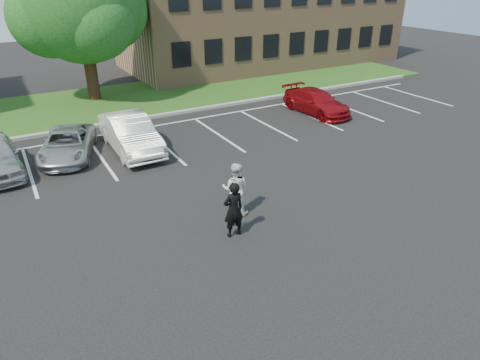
{
  "coord_description": "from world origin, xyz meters",
  "views": [
    {
      "loc": [
        -5.95,
        -9.4,
        7.2
      ],
      "look_at": [
        0.0,
        1.0,
        1.25
      ],
      "focal_mm": 32.0,
      "sensor_mm": 36.0,
      "label": 1
    }
  ],
  "objects_px": {
    "man_white_shirt": "(235,189)",
    "car_white_sedan": "(130,133)",
    "office_building": "(261,10)",
    "tree": "(82,5)",
    "car_silver_minivan": "(67,144)",
    "car_red_compact": "(316,102)",
    "man_black_suit": "(233,210)"
  },
  "relations": [
    {
      "from": "office_building",
      "to": "man_white_shirt",
      "type": "height_order",
      "value": "office_building"
    },
    {
      "from": "tree",
      "to": "car_white_sedan",
      "type": "bearing_deg",
      "value": -93.4
    },
    {
      "from": "car_silver_minivan",
      "to": "car_red_compact",
      "type": "distance_m",
      "value": 12.98
    },
    {
      "from": "man_black_suit",
      "to": "tree",
      "type": "bearing_deg",
      "value": -89.09
    },
    {
      "from": "tree",
      "to": "man_white_shirt",
      "type": "relative_size",
      "value": 4.96
    },
    {
      "from": "car_red_compact",
      "to": "man_white_shirt",
      "type": "bearing_deg",
      "value": -144.7
    },
    {
      "from": "man_white_shirt",
      "to": "man_black_suit",
      "type": "bearing_deg",
      "value": 96.0
    },
    {
      "from": "man_black_suit",
      "to": "man_white_shirt",
      "type": "bearing_deg",
      "value": -120.86
    },
    {
      "from": "car_silver_minivan",
      "to": "car_white_sedan",
      "type": "height_order",
      "value": "car_white_sedan"
    },
    {
      "from": "man_white_shirt",
      "to": "car_white_sedan",
      "type": "distance_m",
      "value": 7.09
    },
    {
      "from": "man_black_suit",
      "to": "man_white_shirt",
      "type": "height_order",
      "value": "man_white_shirt"
    },
    {
      "from": "car_silver_minivan",
      "to": "car_red_compact",
      "type": "bearing_deg",
      "value": 17.45
    },
    {
      "from": "car_silver_minivan",
      "to": "office_building",
      "type": "bearing_deg",
      "value": 55.6
    },
    {
      "from": "man_black_suit",
      "to": "office_building",
      "type": "bearing_deg",
      "value": -123.35
    },
    {
      "from": "man_black_suit",
      "to": "car_red_compact",
      "type": "distance_m",
      "value": 12.84
    },
    {
      "from": "man_white_shirt",
      "to": "car_red_compact",
      "type": "relative_size",
      "value": 0.41
    },
    {
      "from": "man_white_shirt",
      "to": "car_red_compact",
      "type": "bearing_deg",
      "value": -104.26
    },
    {
      "from": "car_silver_minivan",
      "to": "car_white_sedan",
      "type": "relative_size",
      "value": 0.88
    },
    {
      "from": "office_building",
      "to": "car_silver_minivan",
      "type": "xyz_separation_m",
      "value": [
        -17.94,
        -13.25,
        -3.58
      ]
    },
    {
      "from": "office_building",
      "to": "tree",
      "type": "relative_size",
      "value": 2.55
    },
    {
      "from": "car_silver_minivan",
      "to": "car_white_sedan",
      "type": "bearing_deg",
      "value": 5.5
    },
    {
      "from": "office_building",
      "to": "car_red_compact",
      "type": "height_order",
      "value": "office_building"
    },
    {
      "from": "office_building",
      "to": "car_silver_minivan",
      "type": "bearing_deg",
      "value": -143.54
    },
    {
      "from": "man_white_shirt",
      "to": "car_red_compact",
      "type": "distance_m",
      "value": 11.63
    },
    {
      "from": "tree",
      "to": "man_black_suit",
      "type": "bearing_deg",
      "value": -89.68
    },
    {
      "from": "office_building",
      "to": "man_white_shirt",
      "type": "relative_size",
      "value": 12.62
    },
    {
      "from": "man_white_shirt",
      "to": "car_white_sedan",
      "type": "xyz_separation_m",
      "value": [
        -1.31,
        6.97,
        -0.11
      ]
    },
    {
      "from": "man_white_shirt",
      "to": "office_building",
      "type": "bearing_deg",
      "value": -86.61
    },
    {
      "from": "office_building",
      "to": "car_white_sedan",
      "type": "bearing_deg",
      "value": -137.99
    },
    {
      "from": "man_white_shirt",
      "to": "car_white_sedan",
      "type": "height_order",
      "value": "man_white_shirt"
    },
    {
      "from": "car_white_sedan",
      "to": "office_building",
      "type": "bearing_deg",
      "value": 41.8
    },
    {
      "from": "man_white_shirt",
      "to": "car_silver_minivan",
      "type": "xyz_separation_m",
      "value": [
        -3.85,
        7.59,
        -0.31
      ]
    }
  ]
}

